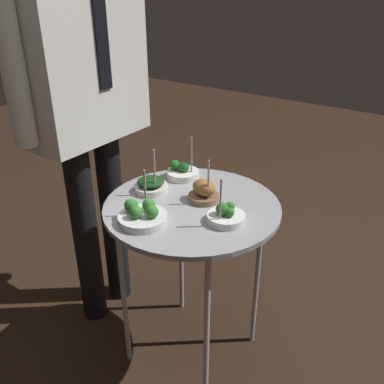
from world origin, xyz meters
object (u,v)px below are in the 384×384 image
(bowl_spinach_front_center, at_px, (151,185))
(bowl_broccoli_far_rim, at_px, (226,216))
(bowl_broccoli_near_rim, at_px, (142,215))
(bowl_roast_back_right, at_px, (204,192))
(waiter_figure, at_px, (82,75))
(serving_cart, at_px, (192,218))
(bowl_broccoli_front_left, at_px, (182,171))

(bowl_spinach_front_center, bearing_deg, bowl_broccoli_far_rim, -94.92)
(bowl_spinach_front_center, relative_size, bowl_broccoli_near_rim, 1.06)
(bowl_roast_back_right, height_order, waiter_figure, waiter_figure)
(serving_cart, bearing_deg, bowl_broccoli_front_left, 44.04)
(serving_cart, height_order, bowl_broccoli_front_left, bowl_broccoli_front_left)
(bowl_broccoli_front_left, bearing_deg, bowl_broccoli_far_rim, -122.05)
(bowl_broccoli_front_left, distance_m, bowl_broccoli_near_rim, 0.37)
(serving_cart, xyz_separation_m, bowl_broccoli_far_rim, (-0.03, -0.16, 0.08))
(bowl_broccoli_far_rim, bearing_deg, bowl_spinach_front_center, 85.08)
(bowl_spinach_front_center, relative_size, waiter_figure, 0.10)
(bowl_broccoli_front_left, xyz_separation_m, bowl_broccoli_far_rim, (-0.20, -0.32, -0.00))
(bowl_broccoli_near_rim, bearing_deg, bowl_spinach_front_center, 32.28)
(bowl_broccoli_front_left, height_order, bowl_broccoli_near_rim, bowl_broccoli_front_left)
(bowl_roast_back_right, relative_size, bowl_spinach_front_center, 0.94)
(bowl_broccoli_front_left, relative_size, bowl_spinach_front_center, 0.96)
(bowl_broccoli_front_left, height_order, bowl_spinach_front_center, bowl_spinach_front_center)
(serving_cart, bearing_deg, bowl_roast_back_right, -17.85)
(bowl_broccoli_near_rim, bearing_deg, bowl_broccoli_far_rim, -55.61)
(serving_cart, relative_size, bowl_broccoli_near_rim, 4.21)
(bowl_broccoli_near_rim, bearing_deg, serving_cart, -20.32)
(bowl_roast_back_right, distance_m, bowl_spinach_front_center, 0.21)
(bowl_broccoli_far_rim, distance_m, bowl_broccoli_near_rim, 0.27)
(bowl_roast_back_right, xyz_separation_m, waiter_figure, (-0.04, 0.52, 0.36))
(bowl_roast_back_right, distance_m, waiter_figure, 0.63)
(bowl_broccoli_front_left, distance_m, waiter_figure, 0.53)
(bowl_broccoli_front_left, height_order, waiter_figure, waiter_figure)
(serving_cart, xyz_separation_m, bowl_broccoli_near_rim, (-0.19, 0.07, 0.08))
(waiter_figure, bearing_deg, serving_cart, -91.03)
(bowl_roast_back_right, bearing_deg, waiter_figure, 94.66)
(bowl_roast_back_right, distance_m, bowl_broccoli_far_rim, 0.16)
(bowl_spinach_front_center, bearing_deg, bowl_roast_back_right, -75.00)
(serving_cart, height_order, waiter_figure, waiter_figure)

